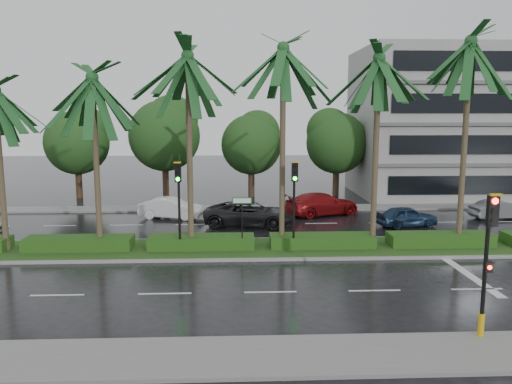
{
  "coord_description": "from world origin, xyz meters",
  "views": [
    {
      "loc": [
        -1.31,
        -23.1,
        6.67
      ],
      "look_at": [
        -0.28,
        1.5,
        2.85
      ],
      "focal_mm": 35.0,
      "sensor_mm": 36.0,
      "label": 1
    }
  ],
  "objects_px": {
    "signal_median_left": "(179,193)",
    "car_grey": "(500,210)",
    "car_white": "(171,208)",
    "signal_near": "(487,260)",
    "car_blue": "(407,216)",
    "car_darkgrey": "(249,214)",
    "street_sign": "(242,210)",
    "car_red": "(322,204)"
  },
  "relations": [
    {
      "from": "car_red",
      "to": "car_blue",
      "type": "xyz_separation_m",
      "value": [
        4.5,
        -3.75,
        -0.13
      ]
    },
    {
      "from": "signal_near",
      "to": "car_blue",
      "type": "distance_m",
      "value": 15.72
    },
    {
      "from": "signal_median_left",
      "to": "car_white",
      "type": "xyz_separation_m",
      "value": [
        -1.5,
        8.63,
        -2.32
      ]
    },
    {
      "from": "car_white",
      "to": "car_blue",
      "type": "bearing_deg",
      "value": -89.25
    },
    {
      "from": "street_sign",
      "to": "car_white",
      "type": "relative_size",
      "value": 0.63
    },
    {
      "from": "street_sign",
      "to": "car_white",
      "type": "bearing_deg",
      "value": 118.03
    },
    {
      "from": "car_blue",
      "to": "car_white",
      "type": "bearing_deg",
      "value": 68.09
    },
    {
      "from": "car_red",
      "to": "car_blue",
      "type": "height_order",
      "value": "car_red"
    },
    {
      "from": "signal_median_left",
      "to": "car_grey",
      "type": "relative_size",
      "value": 1.18
    },
    {
      "from": "car_white",
      "to": "signal_near",
      "type": "bearing_deg",
      "value": -135.44
    },
    {
      "from": "street_sign",
      "to": "car_blue",
      "type": "bearing_deg",
      "value": 28.59
    },
    {
      "from": "signal_near",
      "to": "signal_median_left",
      "type": "height_order",
      "value": "signal_median_left"
    },
    {
      "from": "car_grey",
      "to": "signal_near",
      "type": "bearing_deg",
      "value": 144.25
    },
    {
      "from": "car_white",
      "to": "car_grey",
      "type": "bearing_deg",
      "value": -80.41
    },
    {
      "from": "car_white",
      "to": "car_darkgrey",
      "type": "distance_m",
      "value": 5.58
    },
    {
      "from": "car_white",
      "to": "car_red",
      "type": "xyz_separation_m",
      "value": [
        10.0,
        0.75,
        0.07
      ]
    },
    {
      "from": "street_sign",
      "to": "car_grey",
      "type": "bearing_deg",
      "value": 23.81
    },
    {
      "from": "car_darkgrey",
      "to": "car_grey",
      "type": "distance_m",
      "value": 16.32
    },
    {
      "from": "car_white",
      "to": "car_blue",
      "type": "height_order",
      "value": "car_white"
    },
    {
      "from": "signal_median_left",
      "to": "car_blue",
      "type": "xyz_separation_m",
      "value": [
        13.0,
        5.63,
        -2.38
      ]
    },
    {
      "from": "signal_near",
      "to": "car_grey",
      "type": "distance_m",
      "value": 19.92
    },
    {
      "from": "signal_near",
      "to": "car_white",
      "type": "distance_m",
      "value": 21.71
    },
    {
      "from": "signal_near",
      "to": "car_blue",
      "type": "bearing_deg",
      "value": 78.92
    },
    {
      "from": "signal_median_left",
      "to": "car_grey",
      "type": "xyz_separation_m",
      "value": [
        19.76,
        7.57,
        -2.39
      ]
    },
    {
      "from": "signal_median_left",
      "to": "car_blue",
      "type": "bearing_deg",
      "value": 23.42
    },
    {
      "from": "car_white",
      "to": "car_grey",
      "type": "height_order",
      "value": "car_white"
    },
    {
      "from": "signal_near",
      "to": "car_white",
      "type": "xyz_separation_m",
      "value": [
        -11.5,
        18.32,
        -1.83
      ]
    },
    {
      "from": "car_red",
      "to": "car_darkgrey",
      "type": "bearing_deg",
      "value": 100.55
    },
    {
      "from": "street_sign",
      "to": "car_blue",
      "type": "relative_size",
      "value": 0.72
    },
    {
      "from": "signal_median_left",
      "to": "car_darkgrey",
      "type": "bearing_deg",
      "value": 60.43
    },
    {
      "from": "car_white",
      "to": "signal_median_left",
      "type": "bearing_deg",
      "value": -157.7
    },
    {
      "from": "signal_median_left",
      "to": "car_red",
      "type": "distance_m",
      "value": 12.86
    },
    {
      "from": "signal_median_left",
      "to": "street_sign",
      "type": "xyz_separation_m",
      "value": [
        3.0,
        0.18,
        -0.87
      ]
    },
    {
      "from": "signal_near",
      "to": "signal_median_left",
      "type": "bearing_deg",
      "value": 135.91
    },
    {
      "from": "signal_median_left",
      "to": "car_grey",
      "type": "height_order",
      "value": "signal_median_left"
    },
    {
      "from": "car_darkgrey",
      "to": "car_blue",
      "type": "distance_m",
      "value": 9.52
    },
    {
      "from": "street_sign",
      "to": "car_white",
      "type": "xyz_separation_m",
      "value": [
        -4.5,
        8.45,
        -1.45
      ]
    },
    {
      "from": "car_grey",
      "to": "car_red",
      "type": "bearing_deg",
      "value": 74.6
    },
    {
      "from": "street_sign",
      "to": "car_grey",
      "type": "xyz_separation_m",
      "value": [
        16.76,
        7.39,
        -1.51
      ]
    },
    {
      "from": "street_sign",
      "to": "car_darkgrey",
      "type": "distance_m",
      "value": 6.16
    },
    {
      "from": "signal_near",
      "to": "car_blue",
      "type": "relative_size",
      "value": 1.2
    },
    {
      "from": "signal_median_left",
      "to": "car_blue",
      "type": "relative_size",
      "value": 1.2
    }
  ]
}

